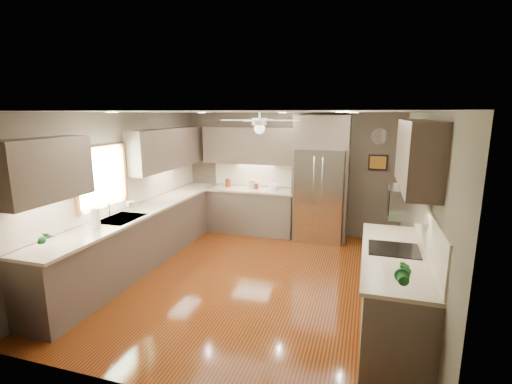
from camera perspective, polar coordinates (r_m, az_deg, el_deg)
The scene contains 27 objects.
floor at distance 5.82m, azimuth -0.34°, elevation -13.22°, with size 5.00×5.00×0.00m, color #52140B.
ceiling at distance 5.26m, azimuth -0.38°, elevation 12.23°, with size 5.00×5.00×0.00m, color white.
wall_back at distance 7.78m, azimuth 5.11°, elevation 2.87°, with size 4.50×4.50×0.00m, color brown.
wall_front at distance 3.21m, azimuth -13.95°, elevation -10.87°, with size 4.50×4.50×0.00m, color brown.
wall_left at distance 6.43m, azimuth -19.90°, elevation 0.25°, with size 5.00×5.00×0.00m, color brown.
wall_right at distance 5.22m, azimuth 23.98°, elevation -2.68°, with size 5.00×5.00×0.00m, color brown.
canister_a at distance 7.94m, azimuth -4.35°, elevation 1.38°, with size 0.11×0.11×0.18m, color maroon.
canister_c at distance 7.70m, azimuth -0.63°, elevation 1.15°, with size 0.12×0.12×0.20m, color #C8B796.
canister_d at distance 7.67m, azimuth 0.10°, elevation 0.89°, with size 0.08×0.08×0.11m, color maroon.
soap_bottle at distance 6.33m, azimuth -18.57°, elevation -1.75°, with size 0.09×0.09×0.21m, color white.
potted_plant_left at distance 4.93m, azimuth -29.89°, elevation -6.18°, with size 0.14×0.10×0.27m, color #1A5C23.
potted_plant_right at distance 3.59m, azimuth 21.73°, elevation -11.67°, with size 0.17×0.13×0.30m, color #1A5C23.
bowl at distance 7.60m, azimuth 2.76°, elevation 0.53°, with size 0.23×0.23×0.06m, color #C8B796.
left_run at distance 6.57m, azimuth -16.56°, elevation -6.20°, with size 0.65×4.70×1.45m.
back_run at distance 7.84m, azimuth -0.64°, elevation -2.74°, with size 1.85×0.65×1.45m.
uppers at distance 6.21m, azimuth -4.99°, elevation 6.35°, with size 4.50×4.70×0.95m.
window at distance 5.97m, azimuth -22.71°, elevation 2.11°, with size 0.05×1.12×0.92m.
sink at distance 5.93m, azimuth -20.05°, elevation -4.12°, with size 0.50×0.70×0.32m.
refrigerator at distance 7.35m, azimuth 9.90°, elevation 1.71°, with size 1.06×0.75×2.45m.
right_run at distance 4.69m, azimuth 20.32°, elevation -13.98°, with size 0.70×2.20×1.45m.
microwave at distance 4.61m, azimuth 22.25°, elevation -1.43°, with size 0.43×0.55×0.34m.
ceiling_fan at distance 5.55m, azimuth 0.56°, elevation 10.49°, with size 1.18×1.18×0.32m.
recessed_lights at distance 5.66m, azimuth 0.46°, elevation 12.15°, with size 2.84×3.14×0.01m.
wall_clock at distance 7.52m, azimuth 18.49°, elevation 8.12°, with size 0.30×0.03×0.30m.
framed_print at distance 7.56m, azimuth 18.24°, elevation 4.34°, with size 0.36×0.03×0.30m.
stool at distance 6.73m, azimuth 18.14°, elevation -8.08°, with size 0.42×0.42×0.47m.
paper_towel at distance 5.51m, azimuth -23.46°, elevation -3.72°, with size 0.11×0.11×0.29m.
Camera 1 is at (1.56, -5.02, 2.48)m, focal length 26.00 mm.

